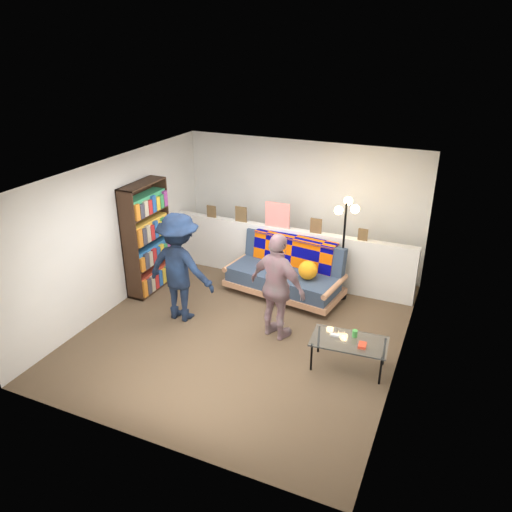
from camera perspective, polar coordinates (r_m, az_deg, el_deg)
The scene contains 10 objects.
ground at distance 7.65m, azimuth -1.22°, elevation -8.33°, with size 5.00×5.00×0.00m, color brown.
room_shell at distance 7.30m, azimuth 0.23°, elevation 4.66°, with size 4.60×5.05×2.45m.
half_wall_ledge at distance 8.88m, azimuth 3.63°, elevation 0.15°, with size 4.45×0.15×1.00m, color silver.
ledge_decor at distance 8.69m, azimuth 2.30°, elevation 4.42°, with size 2.97×0.02×0.45m.
futon_sofa at distance 8.46m, azimuth 3.54°, elevation -1.96°, with size 2.06×1.18×0.84m.
bookshelf at distance 8.63m, azimuth -12.36°, elevation 1.65°, with size 0.32×0.95×1.90m.
coffee_table at distance 6.76m, azimuth 10.65°, elevation -9.70°, with size 1.03×0.62×0.52m.
floor_lamp at distance 8.14m, azimuth 10.17°, elevation 3.11°, with size 0.40×0.33×1.74m.
person_left at distance 7.64m, azimuth -8.71°, elevation -1.31°, with size 1.11×0.64×1.72m, color black.
person_right at distance 7.10m, azimuth 2.49°, elevation -3.58°, with size 0.94×0.39×1.61m, color #BF7B8B.
Camera 1 is at (2.74, -5.84, 4.11)m, focal length 35.00 mm.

